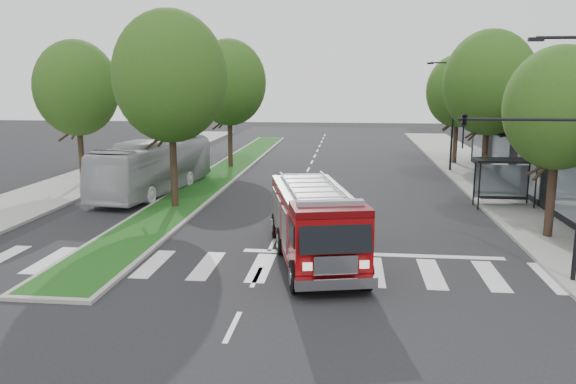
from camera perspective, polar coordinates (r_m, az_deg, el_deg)
name	(u,v)px	position (r m, az deg, el deg)	size (l,w,h in m)	color
ground	(273,244)	(23.20, -1.58, -5.31)	(140.00, 140.00, 0.00)	black
sidewalk_right	(517,199)	(34.02, 22.24, -0.70)	(5.00, 80.00, 0.15)	gray
sidewalk_left	(61,189)	(37.10, -22.10, 0.24)	(5.00, 80.00, 0.15)	gray
median	(225,171)	(41.56, -6.42, 2.10)	(3.00, 50.00, 0.15)	gray
bus_shelter	(504,169)	(31.59, 21.14, 2.15)	(3.20, 1.60, 2.61)	black
tree_right_near	(559,108)	(25.50, 25.83, 7.66)	(4.40, 4.40, 8.05)	black
tree_right_mid	(489,83)	(37.01, 19.78, 10.38)	(5.60, 5.60, 9.72)	black
tree_right_far	(458,91)	(46.81, 16.90, 9.79)	(5.00, 5.00, 8.73)	black
tree_median_near	(170,77)	(29.46, -11.89, 11.39)	(5.80, 5.80, 10.16)	black
tree_median_far	(229,83)	(43.00, -6.02, 10.99)	(5.60, 5.60, 9.72)	black
tree_left_mid	(77,88)	(38.07, -20.68, 9.83)	(5.20, 5.20, 9.16)	black
streetlight_right_near	(557,143)	(19.75, 25.69, 4.51)	(4.08, 0.22, 8.00)	black
streetlight_right_far	(451,111)	(42.71, 16.23, 7.91)	(2.11, 0.20, 8.00)	black
fire_engine	(315,224)	(20.85, 2.71, -3.24)	(4.30, 8.73, 2.91)	#520406
city_bus	(155,166)	(34.52, -13.39, 2.55)	(2.67, 11.41, 3.18)	#B5B5BA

